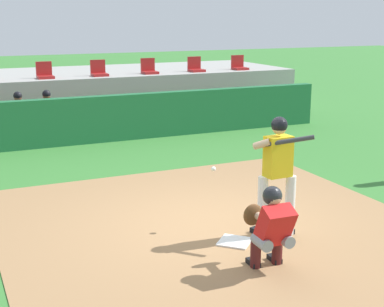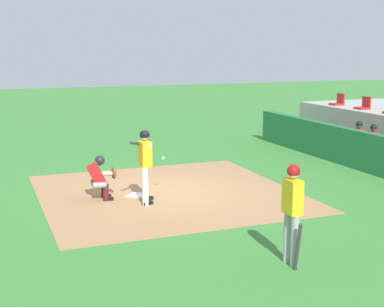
{
  "view_description": "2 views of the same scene",
  "coord_description": "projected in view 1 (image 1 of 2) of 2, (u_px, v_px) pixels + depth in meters",
  "views": [
    {
      "loc": [
        -3.68,
        -7.42,
        3.22
      ],
      "look_at": [
        0.0,
        0.7,
        1.0
      ],
      "focal_mm": 52.35,
      "sensor_mm": 36.0,
      "label": 1
    },
    {
      "loc": [
        13.09,
        -4.42,
        3.71
      ],
      "look_at": [
        0.0,
        0.7,
        1.0
      ],
      "focal_mm": 51.3,
      "sensor_mm": 36.0,
      "label": 2
    }
  ],
  "objects": [
    {
      "name": "stadium_seat_6",
      "position": [
        196.0,
        67.0,
        18.35
      ],
      "size": [
        0.46,
        0.46,
        0.48
      ],
      "color": "#A51E1E",
      "rests_on": "stands_platform"
    },
    {
      "name": "stadium_seat_7",
      "position": [
        239.0,
        66.0,
        19.01
      ],
      "size": [
        0.46,
        0.46,
        0.48
      ],
      "color": "#A51E1E",
      "rests_on": "stands_platform"
    },
    {
      "name": "stands_platform",
      "position": [
        63.0,
        94.0,
        18.27
      ],
      "size": [
        15.0,
        4.4,
        1.4
      ],
      "primitive_type": "cube",
      "color": "#9E9E99",
      "rests_on": "ground"
    },
    {
      "name": "home_plate",
      "position": [
        235.0,
        242.0,
        8.09
      ],
      "size": [
        0.62,
        0.62,
        0.02
      ],
      "primitive_type": "cube",
      "rotation": [
        0.0,
        0.0,
        0.79
      ],
      "color": "white",
      "rests_on": "dirt_infield"
    },
    {
      "name": "dugout_player_0",
      "position": [
        20.0,
        116.0,
        14.39
      ],
      "size": [
        0.49,
        0.7,
        1.3
      ],
      "color": "#939399",
      "rests_on": "ground"
    },
    {
      "name": "ground_plane",
      "position": [
        210.0,
        225.0,
        8.81
      ],
      "size": [
        80.0,
        80.0,
        0.0
      ],
      "primitive_type": "plane",
      "color": "#387A33"
    },
    {
      "name": "batter_at_plate",
      "position": [
        277.0,
        169.0,
        8.14
      ],
      "size": [
        0.73,
        0.73,
        1.8
      ],
      "color": "silver",
      "rests_on": "ground"
    },
    {
      "name": "catcher_crouched",
      "position": [
        270.0,
        225.0,
        7.14
      ],
      "size": [
        0.49,
        2.01,
        1.13
      ],
      "color": "gray",
      "rests_on": "ground"
    },
    {
      "name": "stadium_seat_3",
      "position": [
        45.0,
        74.0,
        16.4
      ],
      "size": [
        0.46,
        0.46,
        0.48
      ],
      "color": "#A51E1E",
      "rests_on": "stands_platform"
    },
    {
      "name": "stadium_seat_5",
      "position": [
        149.0,
        69.0,
        17.7
      ],
      "size": [
        0.46,
        0.46,
        0.48
      ],
      "color": "#A51E1E",
      "rests_on": "stands_platform"
    },
    {
      "name": "stadium_seat_4",
      "position": [
        99.0,
        71.0,
        17.05
      ],
      "size": [
        0.46,
        0.46,
        0.48
      ],
      "color": "#A51E1E",
      "rests_on": "stands_platform"
    },
    {
      "name": "dugout_player_1",
      "position": [
        49.0,
        114.0,
        14.68
      ],
      "size": [
        0.49,
        0.7,
        1.3
      ],
      "color": "#939399",
      "rests_on": "ground"
    },
    {
      "name": "dirt_infield",
      "position": [
        210.0,
        224.0,
        8.81
      ],
      "size": [
        6.4,
        6.4,
        0.01
      ],
      "primitive_type": "cube",
      "color": "#9E754C",
      "rests_on": "ground"
    },
    {
      "name": "dugout_wall",
      "position": [
        99.0,
        119.0,
        14.41
      ],
      "size": [
        13.0,
        0.3,
        1.2
      ],
      "primitive_type": "cube",
      "color": "#1E6638",
      "rests_on": "ground"
    },
    {
      "name": "dugout_bench",
      "position": [
        90.0,
        127.0,
        15.38
      ],
      "size": [
        11.8,
        0.44,
        0.45
      ],
      "primitive_type": "cube",
      "color": "olive",
      "rests_on": "ground"
    }
  ]
}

